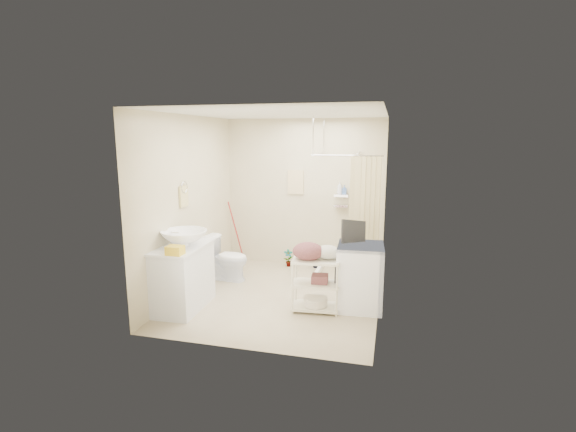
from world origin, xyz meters
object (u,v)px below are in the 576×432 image
object	(u,v)px
washing_machine	(360,276)
laundry_rack	(316,280)
toilet	(227,258)
vanity	(183,277)

from	to	relation	value
washing_machine	laundry_rack	world-z (taller)	washing_machine
washing_machine	laundry_rack	bearing A→B (deg)	-159.73
toilet	vanity	bearing A→B (deg)	-179.77
washing_machine	toilet	bearing A→B (deg)	160.27
vanity	washing_machine	world-z (taller)	washing_machine
vanity	washing_machine	bearing A→B (deg)	12.75
vanity	toilet	bearing A→B (deg)	82.71
toilet	laundry_rack	xyz separation A→B (m)	(1.62, -0.88, 0.07)
vanity	toilet	world-z (taller)	vanity
toilet	washing_machine	size ratio (longest dim) A/B	0.82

